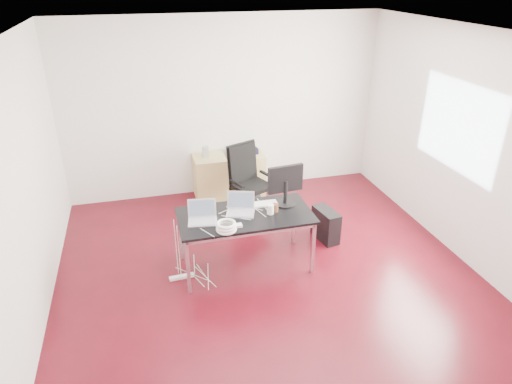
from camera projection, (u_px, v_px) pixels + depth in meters
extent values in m
plane|color=#3E070F|center=(267.00, 273.00, 5.60)|extent=(5.00, 5.00, 0.00)
plane|color=silver|center=(271.00, 34.00, 4.37)|extent=(5.00, 5.00, 0.00)
plane|color=silver|center=(224.00, 108.00, 7.15)|extent=(5.00, 0.00, 5.00)
plane|color=silver|center=(382.00, 323.00, 2.81)|extent=(5.00, 0.00, 5.00)
plane|color=silver|center=(21.00, 194.00, 4.41)|extent=(0.00, 5.00, 5.00)
plane|color=silver|center=(465.00, 148.00, 5.56)|extent=(0.00, 5.00, 5.00)
plane|color=white|center=(457.00, 127.00, 5.64)|extent=(0.00, 1.50, 1.50)
cube|color=black|center=(245.00, 216.00, 5.44)|extent=(1.60, 0.80, 0.03)
cube|color=silver|center=(188.00, 267.00, 5.12)|extent=(0.04, 0.04, 0.70)
cube|color=silver|center=(181.00, 235.00, 5.73)|extent=(0.04, 0.04, 0.70)
cube|color=silver|center=(313.00, 248.00, 5.47)|extent=(0.04, 0.04, 0.70)
cube|color=silver|center=(294.00, 220.00, 6.07)|extent=(0.04, 0.04, 0.70)
cylinder|color=black|center=(252.00, 202.00, 6.78)|extent=(0.06, 0.06, 0.47)
cube|color=black|center=(252.00, 186.00, 6.66)|extent=(0.62, 0.61, 0.06)
cube|color=black|center=(243.00, 163.00, 6.69)|extent=(0.46, 0.27, 0.55)
cube|color=tan|center=(210.00, 178.00, 7.31)|extent=(0.50, 0.50, 0.70)
cube|color=tan|center=(247.00, 174.00, 7.45)|extent=(0.50, 0.50, 0.70)
cube|color=black|center=(326.00, 225.00, 6.22)|extent=(0.28, 0.48, 0.44)
cylinder|color=black|center=(253.00, 194.00, 7.25)|extent=(0.26, 0.26, 0.28)
cube|color=white|center=(182.00, 277.00, 5.51)|extent=(0.30, 0.08, 0.04)
cube|color=silver|center=(203.00, 222.00, 5.25)|extent=(0.36, 0.28, 0.01)
cube|color=silver|center=(202.00, 208.00, 5.30)|extent=(0.33, 0.10, 0.22)
cube|color=#475166|center=(202.00, 209.00, 5.30)|extent=(0.29, 0.08, 0.18)
cube|color=silver|center=(240.00, 213.00, 5.44)|extent=(0.39, 0.32, 0.01)
cube|color=silver|center=(241.00, 200.00, 5.49)|extent=(0.33, 0.15, 0.22)
cube|color=#475166|center=(241.00, 201.00, 5.48)|extent=(0.29, 0.13, 0.18)
cylinder|color=black|center=(285.00, 203.00, 5.66)|extent=(0.26, 0.26, 0.02)
cylinder|color=black|center=(285.00, 192.00, 5.59)|extent=(0.05, 0.05, 0.30)
cube|color=black|center=(285.00, 179.00, 5.53)|extent=(0.45, 0.10, 0.34)
cube|color=#475166|center=(285.00, 178.00, 5.55)|extent=(0.39, 0.05, 0.29)
cube|color=white|center=(260.00, 204.00, 5.64)|extent=(0.44, 0.14, 0.02)
cylinder|color=white|center=(270.00, 209.00, 5.42)|extent=(0.09, 0.09, 0.12)
cylinder|color=brown|center=(275.00, 208.00, 5.48)|extent=(0.08, 0.08, 0.10)
torus|color=white|center=(226.00, 229.00, 5.09)|extent=(0.24, 0.24, 0.04)
torus|color=white|center=(226.00, 227.00, 5.07)|extent=(0.23, 0.23, 0.04)
torus|color=white|center=(226.00, 224.00, 5.05)|extent=(0.22, 0.22, 0.04)
cube|color=white|center=(239.00, 225.00, 5.17)|extent=(0.07, 0.07, 0.03)
cube|color=#9E9E9E|center=(205.00, 152.00, 7.11)|extent=(0.09, 0.09, 0.18)
cube|color=black|center=(247.00, 150.00, 7.30)|extent=(0.32, 0.27, 0.09)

